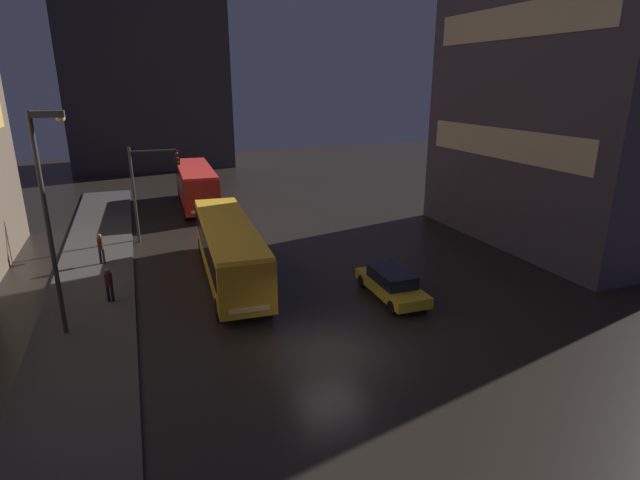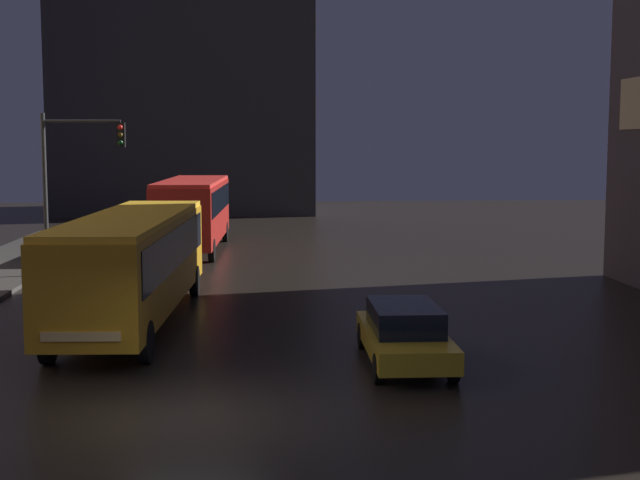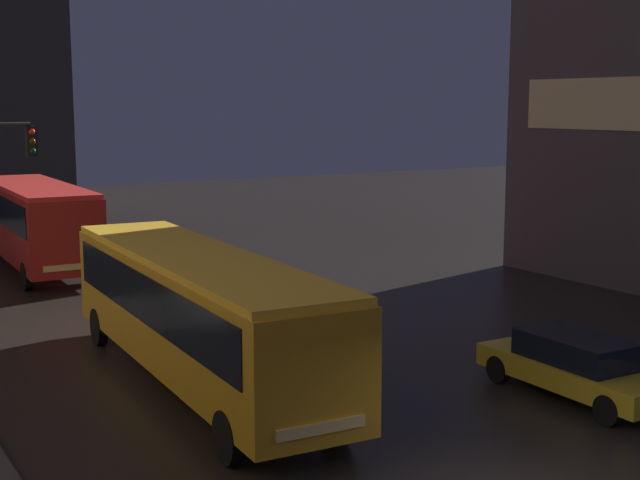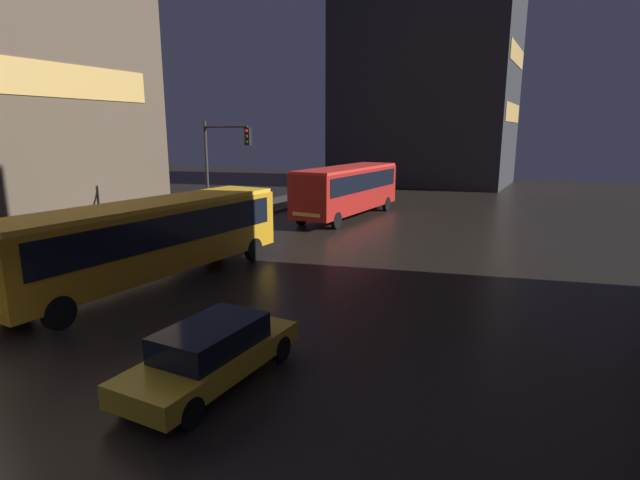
# 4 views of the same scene
# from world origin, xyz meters

# --- Properties ---
(bus_near) EXTENTS (3.06, 12.07, 3.08)m
(bus_near) POSITION_xyz_m (-2.22, 8.75, 1.90)
(bus_near) COLOR orange
(bus_near) RESTS_ON ground
(bus_far) EXTENTS (2.99, 10.77, 3.35)m
(bus_far) POSITION_xyz_m (-1.78, 25.47, 2.06)
(bus_far) COLOR #AD1E19
(bus_far) RESTS_ON ground
(car_taxi) EXTENTS (1.83, 4.67, 1.39)m
(car_taxi) POSITION_xyz_m (4.62, 3.70, 0.72)
(car_taxi) COLOR gold
(car_taxi) RESTS_ON ground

